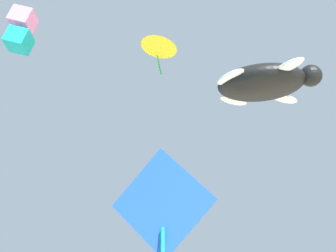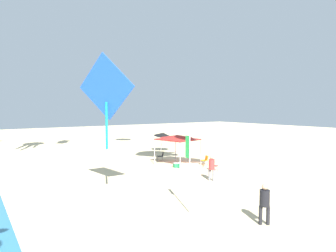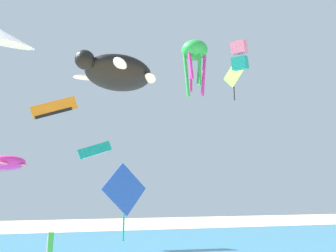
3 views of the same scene
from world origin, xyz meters
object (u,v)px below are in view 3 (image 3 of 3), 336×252
object	(u,v)px
kite_box_pink	(240,55)
kite_octopus_green	(195,53)
kite_diamond_blue	(124,192)
kite_diamond_lime	(233,76)
kite_turtle_black	(118,73)
kite_parafoil_teal	(95,150)
kite_parafoil_orange	(54,108)
kite_turtle_magenta	(5,163)

from	to	relation	value
kite_box_pink	kite_octopus_green	world-z (taller)	kite_octopus_green
kite_diamond_blue	kite_diamond_lime	world-z (taller)	kite_diamond_lime
kite_box_pink	kite_turtle_black	distance (m)	15.31
kite_parafoil_teal	kite_parafoil_orange	world-z (taller)	kite_parafoil_orange
kite_diamond_blue	kite_box_pink	distance (m)	16.71
kite_parafoil_teal	kite_turtle_black	xyz separation A→B (m)	(1.19, -14.93, 2.70)
kite_box_pink	kite_parafoil_orange	xyz separation A→B (m)	(-18.17, 14.22, -2.51)
kite_octopus_green	kite_diamond_blue	bearing A→B (deg)	-179.63
kite_turtle_black	kite_parafoil_orange	bearing A→B (deg)	-108.67
kite_box_pink	kite_octopus_green	bearing A→B (deg)	-19.33
kite_diamond_blue	kite_parafoil_orange	bearing A→B (deg)	-104.57
kite_box_pink	kite_octopus_green	size ratio (longest dim) A/B	0.48
kite_turtle_magenta	kite_turtle_black	distance (m)	19.77
kite_octopus_green	kite_turtle_black	distance (m)	17.86
kite_diamond_blue	kite_box_pink	size ratio (longest dim) A/B	1.78
kite_octopus_green	kite_parafoil_orange	size ratio (longest dim) A/B	1.14
kite_turtle_magenta	kite_octopus_green	xyz separation A→B (m)	(18.93, -3.63, 12.19)
kite_diamond_blue	kite_octopus_green	xyz separation A→B (m)	(7.98, 7.52, 14.95)
kite_turtle_magenta	kite_parafoil_teal	xyz separation A→B (m)	(8.66, -1.73, 1.32)
kite_diamond_lime	kite_parafoil_orange	size ratio (longest dim) A/B	0.94
kite_turtle_magenta	kite_turtle_black	size ratio (longest dim) A/B	0.91
kite_parafoil_orange	kite_diamond_blue	bearing A→B (deg)	110.45
kite_diamond_lime	kite_turtle_black	xyz separation A→B (m)	(-15.83, -17.64, -7.76)
kite_parafoil_teal	kite_parafoil_orange	distance (m)	10.65
kite_diamond_blue	kite_turtle_magenta	bearing A→B (deg)	-84.40
kite_octopus_green	kite_diamond_lime	xyz separation A→B (m)	(6.76, 4.61, -0.41)
kite_turtle_magenta	kite_parafoil_teal	size ratio (longest dim) A/B	1.42
kite_box_pink	kite_parafoil_teal	bearing A→B (deg)	14.36
kite_turtle_black	kite_box_pink	bearing A→B (deg)	178.70
kite_diamond_lime	kite_turtle_black	distance (m)	24.94
kite_parafoil_orange	kite_box_pink	bearing A→B (deg)	138.11
kite_diamond_lime	kite_parafoil_teal	bearing A→B (deg)	73.31
kite_diamond_blue	kite_parafoil_orange	size ratio (longest dim) A/B	0.97
kite_parafoil_teal	kite_turtle_magenta	bearing A→B (deg)	-24.01
kite_box_pink	kite_diamond_lime	distance (m)	10.80
kite_box_pink	kite_octopus_green	xyz separation A→B (m)	(-2.73, 5.22, 2.33)
kite_diamond_blue	kite_parafoil_orange	xyz separation A→B (m)	(-7.46, 16.52, 10.10)
kite_box_pink	kite_turtle_black	bearing A→B (deg)	76.59
kite_parafoil_teal	kite_parafoil_orange	xyz separation A→B (m)	(-5.18, 7.10, 6.03)
kite_parafoil_teal	kite_box_pink	distance (m)	17.10
kite_box_pink	kite_turtle_black	size ratio (longest dim) A/B	0.56
kite_octopus_green	kite_parafoil_orange	xyz separation A→B (m)	(-15.44, 9.00, -4.84)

